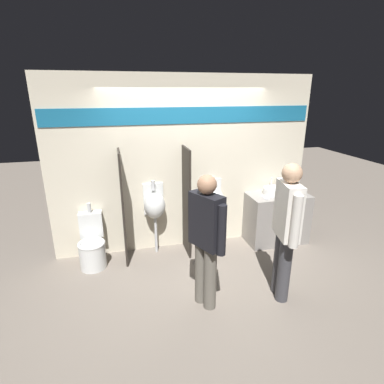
{
  "coord_description": "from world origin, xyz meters",
  "views": [
    {
      "loc": [
        -1.02,
        -3.84,
        2.45
      ],
      "look_at": [
        0.0,
        0.17,
        1.05
      ],
      "focal_mm": 28.0,
      "sensor_mm": 36.0,
      "label": 1
    }
  ],
  "objects_px": {
    "urinal_far": "(214,200)",
    "person_with_lanyard": "(206,237)",
    "person_in_vest": "(286,227)",
    "cell_phone": "(265,198)",
    "toilet": "(92,246)",
    "sink_basin": "(275,191)",
    "urinal_near_counter": "(155,206)"
  },
  "relations": [
    {
      "from": "urinal_far",
      "to": "person_with_lanyard",
      "type": "relative_size",
      "value": 0.72
    },
    {
      "from": "person_in_vest",
      "to": "person_with_lanyard",
      "type": "bearing_deg",
      "value": 96.6
    },
    {
      "from": "cell_phone",
      "to": "toilet",
      "type": "distance_m",
      "value": 2.74
    },
    {
      "from": "cell_phone",
      "to": "person_in_vest",
      "type": "distance_m",
      "value": 1.29
    },
    {
      "from": "sink_basin",
      "to": "person_in_vest",
      "type": "relative_size",
      "value": 0.22
    },
    {
      "from": "person_with_lanyard",
      "to": "sink_basin",
      "type": "bearing_deg",
      "value": -76.86
    },
    {
      "from": "urinal_near_counter",
      "to": "toilet",
      "type": "distance_m",
      "value": 1.08
    },
    {
      "from": "sink_basin",
      "to": "urinal_near_counter",
      "type": "xyz_separation_m",
      "value": [
        -1.98,
        0.08,
        -0.1
      ]
    },
    {
      "from": "urinal_far",
      "to": "toilet",
      "type": "bearing_deg",
      "value": -175.2
    },
    {
      "from": "toilet",
      "to": "person_in_vest",
      "type": "relative_size",
      "value": 0.53
    },
    {
      "from": "urinal_near_counter",
      "to": "urinal_far",
      "type": "height_order",
      "value": "same"
    },
    {
      "from": "urinal_far",
      "to": "person_in_vest",
      "type": "distance_m",
      "value": 1.53
    },
    {
      "from": "sink_basin",
      "to": "person_with_lanyard",
      "type": "distance_m",
      "value": 2.05
    },
    {
      "from": "person_with_lanyard",
      "to": "person_in_vest",
      "type": "bearing_deg",
      "value": -121.38
    },
    {
      "from": "toilet",
      "to": "person_in_vest",
      "type": "height_order",
      "value": "person_in_vest"
    },
    {
      "from": "urinal_far",
      "to": "sink_basin",
      "type": "bearing_deg",
      "value": -4.46
    },
    {
      "from": "person_in_vest",
      "to": "urinal_far",
      "type": "bearing_deg",
      "value": 26.54
    },
    {
      "from": "cell_phone",
      "to": "urinal_far",
      "type": "bearing_deg",
      "value": 162.7
    },
    {
      "from": "toilet",
      "to": "person_with_lanyard",
      "type": "distance_m",
      "value": 1.92
    },
    {
      "from": "urinal_far",
      "to": "person_with_lanyard",
      "type": "distance_m",
      "value": 1.5
    },
    {
      "from": "sink_basin",
      "to": "cell_phone",
      "type": "xyz_separation_m",
      "value": [
        -0.25,
        -0.16,
        -0.05
      ]
    },
    {
      "from": "urinal_near_counter",
      "to": "person_with_lanyard",
      "type": "relative_size",
      "value": 0.72
    },
    {
      "from": "urinal_near_counter",
      "to": "urinal_far",
      "type": "xyz_separation_m",
      "value": [
        0.95,
        0.0,
        0.0
      ]
    },
    {
      "from": "cell_phone",
      "to": "urinal_far",
      "type": "height_order",
      "value": "urinal_far"
    },
    {
      "from": "cell_phone",
      "to": "toilet",
      "type": "height_order",
      "value": "toilet"
    },
    {
      "from": "sink_basin",
      "to": "urinal_far",
      "type": "distance_m",
      "value": 1.03
    },
    {
      "from": "urinal_far",
      "to": "urinal_near_counter",
      "type": "bearing_deg",
      "value": 180.0
    },
    {
      "from": "urinal_far",
      "to": "toilet",
      "type": "xyz_separation_m",
      "value": [
        -1.91,
        -0.16,
        -0.48
      ]
    },
    {
      "from": "urinal_near_counter",
      "to": "sink_basin",
      "type": "bearing_deg",
      "value": -2.31
    },
    {
      "from": "cell_phone",
      "to": "urinal_far",
      "type": "relative_size",
      "value": 0.12
    },
    {
      "from": "urinal_near_counter",
      "to": "urinal_far",
      "type": "bearing_deg",
      "value": 0.0
    },
    {
      "from": "cell_phone",
      "to": "toilet",
      "type": "bearing_deg",
      "value": 178.26
    }
  ]
}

